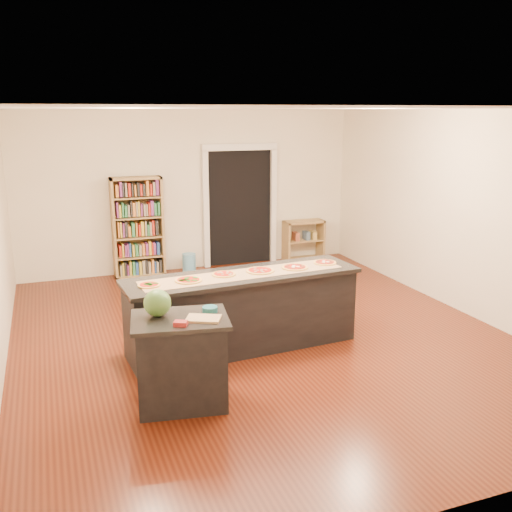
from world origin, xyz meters
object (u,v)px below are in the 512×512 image
object	(u,v)px
low_shelf	(304,240)
bookshelf	(138,227)
waste_bin	(189,263)
watermelon	(157,303)
side_counter	(181,361)
kitchen_island	(243,311)

from	to	relation	value
low_shelf	bookshelf	bearing A→B (deg)	179.77
bookshelf	low_shelf	world-z (taller)	bookshelf
low_shelf	waste_bin	bearing A→B (deg)	-177.20
low_shelf	watermelon	world-z (taller)	watermelon
low_shelf	waste_bin	xyz separation A→B (m)	(-2.26, -0.11, -0.21)
side_counter	waste_bin	world-z (taller)	side_counter
waste_bin	watermelon	distance (m)	4.69
bookshelf	waste_bin	distance (m)	1.09
bookshelf	watermelon	distance (m)	4.56
kitchen_island	bookshelf	size ratio (longest dim) A/B	1.64
bookshelf	low_shelf	distance (m)	3.14
low_shelf	kitchen_island	bearing A→B (deg)	-124.64
kitchen_island	waste_bin	distance (m)	3.45
low_shelf	watermelon	distance (m)	5.83
side_counter	watermelon	bearing A→B (deg)	156.17
kitchen_island	side_counter	bearing A→B (deg)	-136.81
bookshelf	side_counter	bearing A→B (deg)	-94.28
bookshelf	watermelon	xyz separation A→B (m)	(-0.53, -4.53, 0.17)
kitchen_island	waste_bin	bearing A→B (deg)	82.82
waste_bin	watermelon	bearing A→B (deg)	-107.28
side_counter	bookshelf	distance (m)	4.68
kitchen_island	waste_bin	xyz separation A→B (m)	(0.18, 3.43, -0.29)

